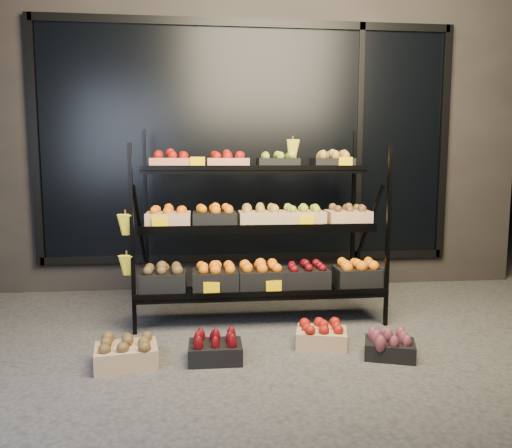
{
  "coord_description": "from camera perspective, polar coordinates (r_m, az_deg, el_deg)",
  "views": [
    {
      "loc": [
        -0.48,
        -3.71,
        1.36
      ],
      "look_at": [
        -0.02,
        0.55,
        0.82
      ],
      "focal_mm": 35.0,
      "sensor_mm": 36.0,
      "label": 1
    }
  ],
  "objects": [
    {
      "name": "floor_crate_right",
      "position": [
        3.69,
        15.03,
        -13.27
      ],
      "size": [
        0.4,
        0.35,
        0.18
      ],
      "rotation": [
        0.0,
        0.0,
        -0.33
      ],
      "color": "black",
      "rests_on": "ground"
    },
    {
      "name": "ground",
      "position": [
        3.98,
        1.18,
        -12.81
      ],
      "size": [
        24.0,
        24.0,
        0.0
      ],
      "primitive_type": "plane",
      "color": "#514F4C",
      "rests_on": "ground"
    },
    {
      "name": "display_rack",
      "position": [
        4.37,
        0.13,
        -0.36
      ],
      "size": [
        2.18,
        1.02,
        1.68
      ],
      "color": "black",
      "rests_on": "ground"
    },
    {
      "name": "floor_crate_midright",
      "position": [
        3.81,
        7.5,
        -12.4
      ],
      "size": [
        0.42,
        0.35,
        0.19
      ],
      "rotation": [
        0.0,
        0.0,
        -0.25
      ],
      "color": "tan",
      "rests_on": "ground"
    },
    {
      "name": "floor_crate_midleft",
      "position": [
        3.52,
        -4.67,
        -13.99
      ],
      "size": [
        0.36,
        0.27,
        0.19
      ],
      "rotation": [
        0.0,
        0.0,
        -0.01
      ],
      "color": "black",
      "rests_on": "ground"
    },
    {
      "name": "building",
      "position": [
        6.33,
        -1.79,
        10.66
      ],
      "size": [
        6.0,
        2.08,
        3.5
      ],
      "color": "#2D2826",
      "rests_on": "ground"
    },
    {
      "name": "floor_crate_left",
      "position": [
        3.54,
        -14.62,
        -13.98
      ],
      "size": [
        0.45,
        0.36,
        0.2
      ],
      "rotation": [
        0.0,
        0.0,
        0.16
      ],
      "color": "tan",
      "rests_on": "ground"
    }
  ]
}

